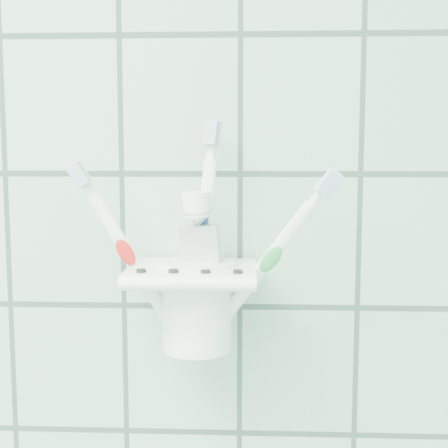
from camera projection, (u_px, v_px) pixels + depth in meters
name	position (u px, v px, depth m)	size (l,w,h in m)	color
holder_bracket	(193.00, 275.00, 0.55)	(0.11, 0.10, 0.03)	white
cup	(197.00, 301.00, 0.56)	(0.07, 0.07, 0.08)	white
toothbrush_pink	(178.00, 239.00, 0.55)	(0.08, 0.02, 0.18)	white
toothbrush_blue	(190.00, 230.00, 0.55)	(0.03, 0.04, 0.20)	white
toothbrush_orange	(208.00, 234.00, 0.56)	(0.10, 0.04, 0.18)	white
toothpaste_tube	(210.00, 254.00, 0.56)	(0.05, 0.04, 0.14)	silver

